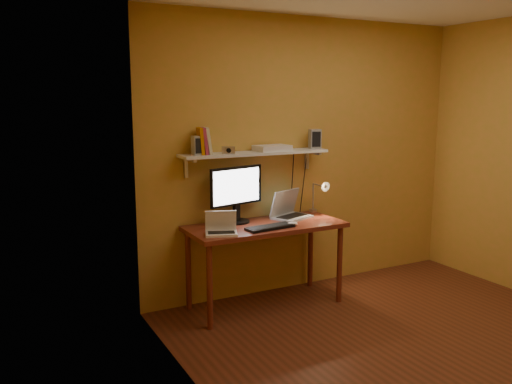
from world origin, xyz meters
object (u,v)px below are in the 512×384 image
wall_shelf (255,154)px  desk_lamp (320,193)px  router (272,148)px  speaker_left (198,145)px  laptop (289,210)px  mouse (292,224)px  shelf_camera (228,150)px  speaker_right (315,139)px  desk (265,234)px  netbook (221,228)px  monitor (236,191)px  keyboard (270,227)px

wall_shelf → desk_lamp: (0.66, -0.07, -0.40)m
wall_shelf → router: router is taller
speaker_left → router: size_ratio=0.52×
laptop → router: size_ratio=1.35×
wall_shelf → laptop: bearing=-9.9°
desk_lamp → speaker_left: size_ratio=2.33×
speaker_left → router: (0.72, 0.01, -0.05)m
laptop → speaker_left: bearing=156.0°
mouse → router: size_ratio=0.31×
speaker_left → shelf_camera: speaker_left is taller
laptop → mouse: (-0.14, -0.30, -0.05)m
router → wall_shelf: bearing=178.2°
mouse → speaker_left: (-0.73, 0.34, 0.69)m
wall_shelf → speaker_left: (-0.55, -0.01, 0.10)m
laptop → shelf_camera: (-0.61, -0.01, 0.59)m
speaker_right → shelf_camera: bearing=-158.3°
speaker_left → desk: bearing=-17.0°
netbook → router: size_ratio=0.98×
desk_lamp → speaker_right: (-0.02, 0.07, 0.51)m
monitor → desk_lamp: (0.85, -0.06, -0.07)m
laptop → mouse: bearing=-136.4°
desk_lamp → speaker_right: size_ratio=2.06×
laptop → keyboard: 0.47m
desk_lamp → speaker_left: (-1.21, 0.06, 0.50)m
laptop → router: 0.60m
wall_shelf → mouse: (0.18, -0.35, -0.59)m
speaker_left → mouse: bearing=-23.6°
mouse → desk_lamp: bearing=42.4°
keyboard → monitor: bearing=108.3°
desk_lamp → mouse: bearing=-149.4°
desk → laptop: size_ratio=3.34×
speaker_right → wall_shelf: bearing=-162.3°
wall_shelf → shelf_camera: (-0.29, -0.07, 0.05)m
desk_lamp → router: router is taller
shelf_camera → keyboard: bearing=-47.6°
wall_shelf → shelf_camera: 0.31m
speaker_left → speaker_right: 1.19m
laptop → speaker_right: size_ratio=2.30×
mouse → speaker_right: (0.46, 0.36, 0.70)m
keyboard → router: 0.76m
monitor → shelf_camera: (-0.10, -0.06, 0.38)m
desk → desk_lamp: size_ratio=3.73×
desk → router: router is taller
desk_lamp → keyboard: bearing=-158.1°
desk → netbook: netbook is taller
keyboard → mouse: size_ratio=4.51×
mouse → desk_lamp: (0.48, 0.28, 0.19)m
laptop → speaker_right: speaker_right is taller
router → desk_lamp: bearing=-7.3°
speaker_left → laptop: bearing=-1.7°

